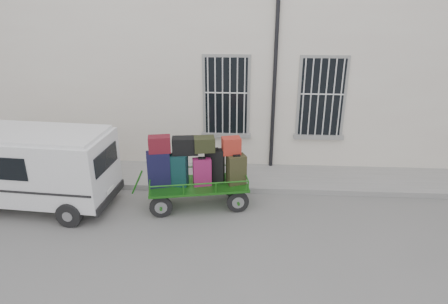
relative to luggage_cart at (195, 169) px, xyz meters
The scene contains 5 objects.
ground 1.56m from the luggage_cart, 30.01° to the right, with size 80.00×80.00×0.00m, color slate.
building 5.39m from the luggage_cart, 78.31° to the left, with size 24.00×5.15×6.00m.
sidewalk 2.13m from the luggage_cart, 57.81° to the left, with size 24.00×1.70×0.15m, color gray.
luggage_cart is the anchor object (origin of this frame).
van 3.99m from the luggage_cart, behind, with size 4.04×2.02×1.98m.
Camera 1 is at (0.22, -8.20, 5.01)m, focal length 32.00 mm.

